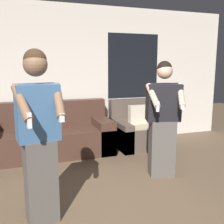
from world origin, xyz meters
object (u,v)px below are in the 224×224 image
at_px(person_left, 39,137).
at_px(armchair, 138,130).
at_px(couch, 49,137).
at_px(person_right, 163,120).

bearing_deg(person_left, armchair, 45.85).
bearing_deg(couch, armchair, -0.71).
bearing_deg(person_right, armchair, 78.85).
height_order(couch, person_left, person_left).
bearing_deg(armchair, couch, 179.29).
distance_m(armchair, person_left, 2.92).
distance_m(person_left, person_right, 1.81).
bearing_deg(couch, person_left, -97.51).
relative_size(person_left, person_right, 1.06).
height_order(armchair, person_right, person_right).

